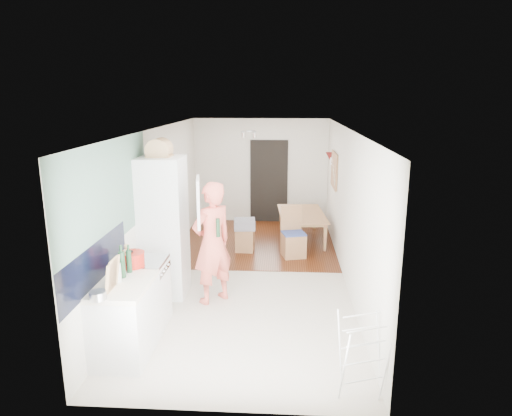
# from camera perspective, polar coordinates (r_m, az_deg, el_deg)

# --- Properties ---
(room_shell) EXTENTS (3.20, 7.00, 2.50)m
(room_shell) POSITION_cam_1_polar(r_m,az_deg,el_deg) (7.58, -0.74, 0.34)
(room_shell) COLOR silver
(room_shell) RESTS_ON ground
(floor) EXTENTS (3.20, 7.00, 0.01)m
(floor) POSITION_cam_1_polar(r_m,az_deg,el_deg) (7.97, -0.71, -8.43)
(floor) COLOR beige
(floor) RESTS_ON ground
(wood_floor_overlay) EXTENTS (3.20, 3.30, 0.01)m
(wood_floor_overlay) POSITION_cam_1_polar(r_m,az_deg,el_deg) (9.70, 0.08, -4.23)
(wood_floor_overlay) COLOR #582714
(wood_floor_overlay) RESTS_ON room_shell
(sage_wall_panel) EXTENTS (0.02, 3.00, 1.30)m
(sage_wall_panel) POSITION_cam_1_polar(r_m,az_deg,el_deg) (5.88, -17.90, 1.64)
(sage_wall_panel) COLOR slate
(sage_wall_panel) RESTS_ON room_shell
(tile_splashback) EXTENTS (0.02, 1.90, 0.50)m
(tile_splashback) POSITION_cam_1_polar(r_m,az_deg,el_deg) (5.58, -19.33, -6.63)
(tile_splashback) COLOR black
(tile_splashback) RESTS_ON room_shell
(doorway_recess) EXTENTS (0.90, 0.04, 2.00)m
(doorway_recess) POSITION_cam_1_polar(r_m,az_deg,el_deg) (11.02, 1.63, 3.33)
(doorway_recess) COLOR black
(doorway_recess) RESTS_ON room_shell
(base_cabinet) EXTENTS (0.60, 0.90, 0.86)m
(base_cabinet) POSITION_cam_1_polar(r_m,az_deg,el_deg) (5.76, -16.05, -13.51)
(base_cabinet) COLOR white
(base_cabinet) RESTS_ON room_shell
(worktop) EXTENTS (0.62, 0.92, 0.06)m
(worktop) POSITION_cam_1_polar(r_m,az_deg,el_deg) (5.57, -16.37, -9.30)
(worktop) COLOR white
(worktop) RESTS_ON room_shell
(range_cooker) EXTENTS (0.60, 0.60, 0.88)m
(range_cooker) POSITION_cam_1_polar(r_m,az_deg,el_deg) (6.40, -13.83, -10.41)
(range_cooker) COLOR white
(range_cooker) RESTS_ON room_shell
(cooker_top) EXTENTS (0.60, 0.60, 0.04)m
(cooker_top) POSITION_cam_1_polar(r_m,az_deg,el_deg) (6.22, -14.08, -6.55)
(cooker_top) COLOR #B7B7B9
(cooker_top) RESTS_ON room_shell
(fridge_housing) EXTENTS (0.66, 0.66, 2.15)m
(fridge_housing) POSITION_cam_1_polar(r_m,az_deg,el_deg) (7.09, -11.50, -2.38)
(fridge_housing) COLOR white
(fridge_housing) RESTS_ON room_shell
(fridge_door) EXTENTS (0.14, 0.56, 0.70)m
(fridge_door) POSITION_cam_1_polar(r_m,az_deg,el_deg) (6.55, -7.20, 0.75)
(fridge_door) COLOR white
(fridge_door) RESTS_ON room_shell
(fridge_interior) EXTENTS (0.02, 0.52, 0.66)m
(fridge_interior) POSITION_cam_1_polar(r_m,az_deg,el_deg) (6.90, -9.20, 1.35)
(fridge_interior) COLOR white
(fridge_interior) RESTS_ON room_shell
(pinboard) EXTENTS (0.03, 0.90, 0.70)m
(pinboard) POSITION_cam_1_polar(r_m,az_deg,el_deg) (9.42, 9.77, 4.70)
(pinboard) COLOR tan
(pinboard) RESTS_ON room_shell
(pinboard_frame) EXTENTS (0.00, 0.94, 0.74)m
(pinboard_frame) POSITION_cam_1_polar(r_m,az_deg,el_deg) (9.42, 9.68, 4.70)
(pinboard_frame) COLOR #A17B49
(pinboard_frame) RESTS_ON room_shell
(wall_sconce) EXTENTS (0.18, 0.18, 0.16)m
(wall_sconce) POSITION_cam_1_polar(r_m,az_deg,el_deg) (10.03, 9.20, 6.43)
(wall_sconce) COLOR maroon
(wall_sconce) RESTS_ON room_shell
(person) EXTENTS (0.93, 0.93, 2.17)m
(person) POSITION_cam_1_polar(r_m,az_deg,el_deg) (6.70, -5.52, -3.03)
(person) COLOR #F36857
(person) RESTS_ON floor
(dining_table) EXTENTS (0.90, 1.49, 0.50)m
(dining_table) POSITION_cam_1_polar(r_m,az_deg,el_deg) (9.81, 5.88, -2.59)
(dining_table) COLOR #A17B49
(dining_table) RESTS_ON floor
(dining_chair) EXTENTS (0.50, 0.50, 0.98)m
(dining_chair) POSITION_cam_1_polar(r_m,az_deg,el_deg) (8.72, 4.72, -3.07)
(dining_chair) COLOR #A17B49
(dining_chair) RESTS_ON floor
(stool) EXTENTS (0.37, 0.37, 0.47)m
(stool) POSITION_cam_1_polar(r_m,az_deg,el_deg) (9.09, -1.38, -4.00)
(stool) COLOR #A17B49
(stool) RESTS_ON floor
(grey_drape) EXTENTS (0.45, 0.45, 0.18)m
(grey_drape) POSITION_cam_1_polar(r_m,az_deg,el_deg) (8.99, -1.44, -2.03)
(grey_drape) COLOR gray
(grey_drape) RESTS_ON stool
(drying_rack) EXTENTS (0.53, 0.51, 0.84)m
(drying_rack) POSITION_cam_1_polar(r_m,az_deg,el_deg) (5.04, 13.12, -17.70)
(drying_rack) COLOR white
(drying_rack) RESTS_ON floor
(bread_bin) EXTENTS (0.38, 0.36, 0.19)m
(bread_bin) POSITION_cam_1_polar(r_m,az_deg,el_deg) (6.92, -12.00, 7.10)
(bread_bin) COLOR tan
(bread_bin) RESTS_ON fridge_housing
(red_casserole) EXTENTS (0.38, 0.38, 0.19)m
(red_casserole) POSITION_cam_1_polar(r_m,az_deg,el_deg) (6.01, -15.24, -6.21)
(red_casserole) COLOR red
(red_casserole) RESTS_ON cooker_top
(steel_pan) EXTENTS (0.20, 0.20, 0.09)m
(steel_pan) POSITION_cam_1_polar(r_m,az_deg,el_deg) (5.21, -19.16, -10.27)
(steel_pan) COLOR #B7B7B9
(steel_pan) RESTS_ON worktop
(held_bottle) EXTENTS (0.06, 0.06, 0.27)m
(held_bottle) POSITION_cam_1_polar(r_m,az_deg,el_deg) (6.49, -4.78, -2.46)
(held_bottle) COLOR #1A3C22
(held_bottle) RESTS_ON person
(bottle_a) EXTENTS (0.09, 0.09, 0.32)m
(bottle_a) POSITION_cam_1_polar(r_m,az_deg,el_deg) (5.67, -16.40, -6.82)
(bottle_a) COLOR #1A3C22
(bottle_a) RESTS_ON worktop
(bottle_b) EXTENTS (0.08, 0.08, 0.28)m
(bottle_b) POSITION_cam_1_polar(r_m,az_deg,el_deg) (5.81, -15.58, -6.45)
(bottle_b) COLOR #1A3C22
(bottle_b) RESTS_ON worktop
(bottle_c) EXTENTS (0.09, 0.09, 0.23)m
(bottle_c) POSITION_cam_1_polar(r_m,az_deg,el_deg) (5.57, -16.96, -7.76)
(bottle_c) COLOR beige
(bottle_c) RESTS_ON worktop
(pepper_mill_front) EXTENTS (0.07, 0.07, 0.20)m
(pepper_mill_front) POSITION_cam_1_polar(r_m,az_deg,el_deg) (5.94, -15.98, -6.45)
(pepper_mill_front) COLOR tan
(pepper_mill_front) RESTS_ON worktop
(pepper_mill_back) EXTENTS (0.08, 0.08, 0.23)m
(pepper_mill_back) POSITION_cam_1_polar(r_m,az_deg,el_deg) (6.02, -15.79, -5.99)
(pepper_mill_back) COLOR tan
(pepper_mill_back) RESTS_ON worktop
(chopping_boards) EXTENTS (0.07, 0.27, 0.37)m
(chopping_boards) POSITION_cam_1_polar(r_m,az_deg,el_deg) (5.34, -17.52, -7.93)
(chopping_boards) COLOR tan
(chopping_boards) RESTS_ON worktop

